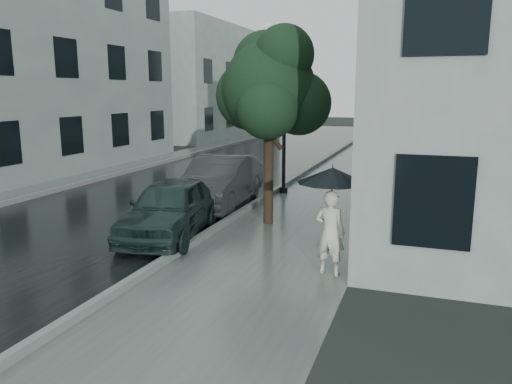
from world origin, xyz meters
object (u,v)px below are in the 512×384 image
at_px(car_near, 170,208).
at_px(car_far, 220,181).
at_px(street_tree, 270,87).
at_px(pedestrian, 330,233).
at_px(lamp_post, 280,99).

bearing_deg(car_near, car_far, 83.49).
height_order(car_near, car_far, car_far).
height_order(street_tree, car_near, street_tree).
bearing_deg(car_near, pedestrian, -27.06).
height_order(pedestrian, lamp_post, lamp_post).
bearing_deg(car_far, street_tree, -40.00).
bearing_deg(pedestrian, car_far, -38.03).
height_order(pedestrian, street_tree, street_tree).
height_order(street_tree, lamp_post, lamp_post).
bearing_deg(car_far, lamp_post, 60.90).
bearing_deg(lamp_post, pedestrian, -69.70).
relative_size(lamp_post, car_near, 1.39).
xyz_separation_m(car_near, car_far, (-0.16, 3.31, 0.06)).
relative_size(car_near, car_far, 0.89).
xyz_separation_m(pedestrian, car_far, (-4.14, 4.59, -0.06)).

